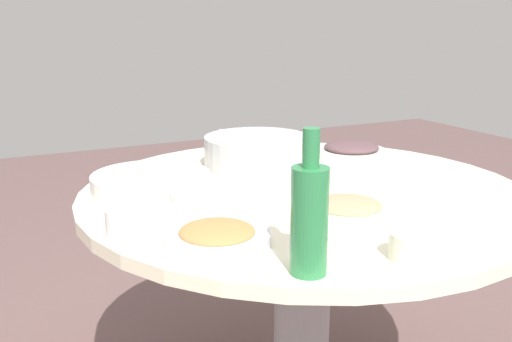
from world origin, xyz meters
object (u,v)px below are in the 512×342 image
dish_eggplant (351,150)px  tea_cup_near (121,224)px  round_dining_table (303,249)px  soup_bowl (151,186)px  dish_shrimp (347,208)px  rice_bowl (257,151)px  tea_cup_far (410,246)px  green_bottle (309,217)px  dish_tofu_braise (217,236)px

dish_eggplant → tea_cup_near: tea_cup_near is taller
round_dining_table → soup_bowl: 0.44m
round_dining_table → dish_shrimp: dish_shrimp is taller
round_dining_table → dish_eggplant: (-0.33, -0.25, 0.19)m
dish_eggplant → soup_bowl: bearing=12.0°
round_dining_table → dish_shrimp: size_ratio=5.79×
round_dining_table → rice_bowl: bearing=-88.5°
rice_bowl → dish_shrimp: 0.50m
tea_cup_far → green_bottle: bearing=-8.9°
round_dining_table → soup_bowl: bearing=-15.0°
green_bottle → tea_cup_near: size_ratio=4.03×
soup_bowl → dish_eggplant: bearing=-168.0°
green_bottle → tea_cup_far: 0.22m
soup_bowl → tea_cup_far: 0.66m
round_dining_table → tea_cup_near: (0.51, 0.14, 0.20)m
rice_bowl → soup_bowl: 0.41m
tea_cup_far → dish_shrimp: bearing=-98.2°
round_dining_table → dish_tofu_braise: size_ratio=5.54×
round_dining_table → green_bottle: size_ratio=4.53×
round_dining_table → dish_eggplant: bearing=-142.3°
round_dining_table → dish_shrimp: bearing=83.5°
green_bottle → tea_cup_near: bearing=-50.9°
tea_cup_near → tea_cup_far: size_ratio=0.81×
dish_shrimp → dish_eggplant: dish_eggplant is taller
rice_bowl → tea_cup_far: bearing=85.7°
dish_shrimp → green_bottle: 0.33m
round_dining_table → rice_bowl: (0.01, -0.26, 0.22)m
tea_cup_far → dish_tofu_braise: bearing=-37.0°
dish_tofu_braise → tea_cup_near: tea_cup_near is taller
dish_shrimp → tea_cup_near: bearing=-10.5°
round_dining_table → green_bottle: bearing=59.7°
soup_bowl → green_bottle: (-0.12, 0.55, 0.07)m
dish_shrimp → green_bottle: size_ratio=0.78×
soup_bowl → tea_cup_far: bearing=118.7°
dish_tofu_braise → dish_shrimp: bearing=-174.9°
soup_bowl → round_dining_table: bearing=165.0°
dish_eggplant → dish_tofu_braise: (0.68, 0.51, -0.00)m
rice_bowl → tea_cup_near: size_ratio=4.98×
round_dining_table → tea_cup_near: 0.57m
round_dining_table → dish_tofu_braise: (0.35, 0.26, 0.19)m
green_bottle → tea_cup_far: bearing=171.1°
round_dining_table → dish_tofu_braise: bearing=36.1°
round_dining_table → dish_shrimp: (0.03, 0.23, 0.19)m
round_dining_table → tea_cup_far: 0.52m
dish_shrimp → dish_tofu_braise: bearing=5.1°
rice_bowl → dish_eggplant: (-0.33, 0.01, -0.03)m
soup_bowl → rice_bowl: bearing=-156.4°
soup_bowl → dish_shrimp: soup_bowl is taller
green_bottle → round_dining_table: bearing=-120.3°
dish_eggplant → tea_cup_near: size_ratio=3.63×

